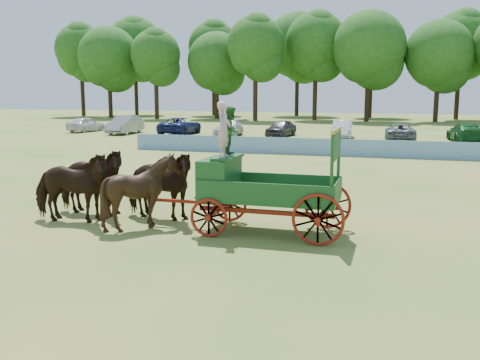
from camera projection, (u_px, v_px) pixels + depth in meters
name	position (u px, v px, depth m)	size (l,w,h in m)	color
ground	(284.00, 228.00, 15.76)	(160.00, 160.00, 0.00)	#9E9347
horse_lead_left	(71.00, 187.00, 16.23)	(1.18, 2.59, 2.18)	black
horse_lead_right	(90.00, 181.00, 17.27)	(1.18, 2.59, 2.18)	black
horse_wheel_left	(142.00, 191.00, 15.56)	(1.77, 1.99, 2.19)	black
horse_wheel_right	(158.00, 185.00, 16.60)	(1.18, 2.59, 2.18)	black
farm_dray	(246.00, 177.00, 15.18)	(6.00, 2.00, 3.70)	#9F1B0F
sponsor_banner	(328.00, 147.00, 32.98)	(26.00, 0.08, 1.05)	#1D519E
parked_cars	(298.00, 129.00, 45.29)	(46.30, 6.32, 1.64)	silver
treeline	(339.00, 47.00, 72.13)	(89.00, 23.79, 15.86)	#382314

